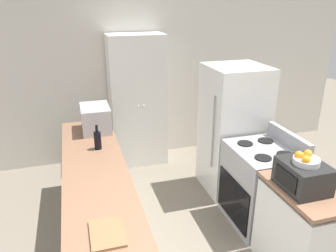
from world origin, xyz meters
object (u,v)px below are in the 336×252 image
object	(u,v)px
microwave	(96,118)
wine_bottle	(98,140)
pantry_cabinet	(138,101)
stove	(260,185)
refrigerator	(233,130)
toaster_oven	(303,176)
fruit_bowl	(306,160)

from	to	relation	value
microwave	wine_bottle	size ratio (longest dim) A/B	1.73
pantry_cabinet	stove	world-z (taller)	pantry_cabinet
stove	refrigerator	xyz separation A→B (m)	(0.03, 0.77, 0.37)
wine_bottle	toaster_oven	size ratio (longest dim) A/B	0.67
toaster_oven	fruit_bowl	size ratio (longest dim) A/B	1.86
microwave	toaster_oven	xyz separation A→B (m)	(1.53, -1.82, -0.03)
stove	wine_bottle	world-z (taller)	wine_bottle
pantry_cabinet	toaster_oven	size ratio (longest dim) A/B	4.91
pantry_cabinet	microwave	size ratio (longest dim) A/B	4.20
stove	microwave	world-z (taller)	microwave
pantry_cabinet	stove	xyz separation A→B (m)	(0.99, -1.87, -0.51)
stove	fruit_bowl	distance (m)	1.07
pantry_cabinet	fruit_bowl	xyz separation A→B (m)	(0.86, -2.64, 0.21)
microwave	fruit_bowl	xyz separation A→B (m)	(1.53, -1.83, 0.13)
pantry_cabinet	wine_bottle	distance (m)	1.52
wine_bottle	fruit_bowl	distance (m)	2.03
wine_bottle	fruit_bowl	size ratio (longest dim) A/B	1.25
pantry_cabinet	wine_bottle	size ratio (longest dim) A/B	7.29
toaster_oven	wine_bottle	bearing A→B (deg)	140.62
refrigerator	wine_bottle	distance (m)	1.75
refrigerator	fruit_bowl	xyz separation A→B (m)	(-0.16, -1.55, 0.36)
pantry_cabinet	refrigerator	distance (m)	1.50
refrigerator	fruit_bowl	distance (m)	1.59
refrigerator	microwave	world-z (taller)	refrigerator
fruit_bowl	refrigerator	bearing A→B (deg)	83.95
stove	refrigerator	distance (m)	0.86
refrigerator	pantry_cabinet	bearing A→B (deg)	132.99
pantry_cabinet	stove	distance (m)	2.17
stove	fruit_bowl	size ratio (longest dim) A/B	4.99
toaster_oven	fruit_bowl	bearing A→B (deg)	-122.09
pantry_cabinet	stove	bearing A→B (deg)	-62.10
refrigerator	microwave	size ratio (longest dim) A/B	3.56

